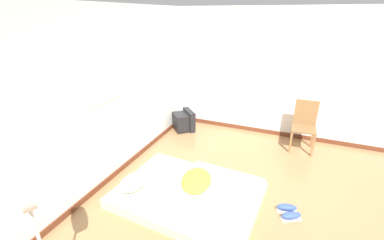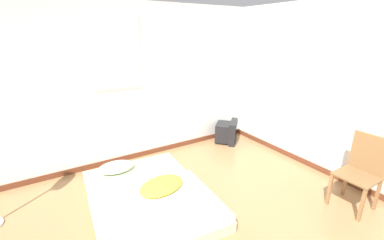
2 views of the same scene
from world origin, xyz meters
TOP-DOWN VIEW (x-y plane):
  - wall_back at (0.00, 2.44)m, footprint 7.57×0.08m
  - wall_right at (2.61, 0.00)m, footprint 0.08×7.23m
  - mattress_bed at (-0.10, 1.06)m, footprint 1.54×2.04m
  - crt_tv at (2.06, 2.12)m, footprint 0.61×0.61m
  - wooden_chair at (2.19, -0.36)m, footprint 0.44×0.44m

SIDE VIEW (x-z plane):
  - mattress_bed at x=-0.10m, z-range -0.04..0.25m
  - crt_tv at x=2.06m, z-range -0.01..0.44m
  - wooden_chair at x=2.19m, z-range 0.07..1.02m
  - wall_right at x=2.61m, z-range -0.01..2.59m
  - wall_back at x=0.00m, z-range -0.01..2.59m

